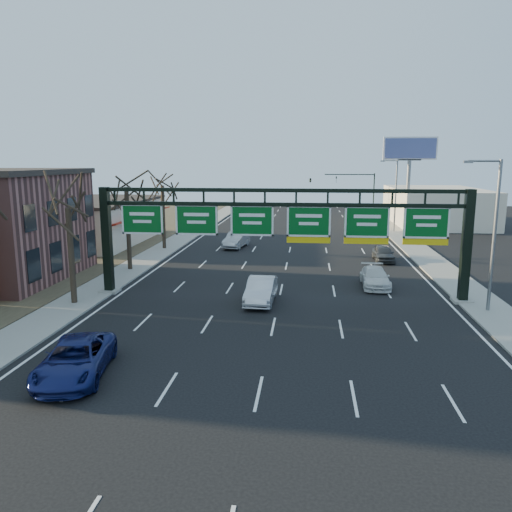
# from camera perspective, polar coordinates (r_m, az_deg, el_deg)

# --- Properties ---
(ground) EXTENTS (160.00, 160.00, 0.00)m
(ground) POSITION_cam_1_polar(r_m,az_deg,el_deg) (25.67, 1.65, -9.49)
(ground) COLOR black
(ground) RESTS_ON ground
(sidewalk_left) EXTENTS (3.00, 120.00, 0.12)m
(sidewalk_left) POSITION_cam_1_polar(r_m,az_deg,el_deg) (47.20, -12.11, -0.21)
(sidewalk_left) COLOR gray
(sidewalk_left) RESTS_ON ground
(sidewalk_right) EXTENTS (3.00, 120.00, 0.12)m
(sidewalk_right) POSITION_cam_1_polar(r_m,az_deg,el_deg) (46.22, 19.67, -0.84)
(sidewalk_right) COLOR gray
(sidewalk_right) RESTS_ON ground
(dirt_strip_left) EXTENTS (21.00, 120.00, 0.06)m
(dirt_strip_left) POSITION_cam_1_polar(r_m,az_deg,el_deg) (52.28, -24.93, 0.04)
(dirt_strip_left) COLOR #473D2B
(dirt_strip_left) RESTS_ON ground
(lane_markings) EXTENTS (21.60, 120.00, 0.01)m
(lane_markings) POSITION_cam_1_polar(r_m,az_deg,el_deg) (44.93, 3.60, -0.61)
(lane_markings) COLOR white
(lane_markings) RESTS_ON ground
(sign_gantry) EXTENTS (24.60, 1.20, 7.20)m
(sign_gantry) POSITION_cam_1_polar(r_m,az_deg,el_deg) (32.33, 3.07, 3.21)
(sign_gantry) COLOR black
(sign_gantry) RESTS_ON ground
(cream_strip) EXTENTS (10.90, 18.40, 4.70)m
(cream_strip) POSITION_cam_1_polar(r_m,az_deg,el_deg) (58.26, -17.62, 3.88)
(cream_strip) COLOR beige
(cream_strip) RESTS_ON ground
(building_right_distant) EXTENTS (12.00, 20.00, 5.00)m
(building_right_distant) POSITION_cam_1_polar(r_m,az_deg,el_deg) (76.48, 19.85, 5.40)
(building_right_distant) COLOR beige
(building_right_distant) RESTS_ON ground
(tree_gantry) EXTENTS (3.60, 3.60, 8.48)m
(tree_gantry) POSITION_cam_1_polar(r_m,az_deg,el_deg) (32.52, -20.83, 6.97)
(tree_gantry) COLOR black
(tree_gantry) RESTS_ON sidewalk_left
(tree_mid) EXTENTS (3.60, 3.60, 9.24)m
(tree_mid) POSITION_cam_1_polar(r_m,az_deg,el_deg) (41.66, -14.68, 9.04)
(tree_mid) COLOR black
(tree_mid) RESTS_ON sidewalk_left
(tree_far) EXTENTS (3.60, 3.60, 8.86)m
(tree_far) POSITION_cam_1_polar(r_m,az_deg,el_deg) (51.15, -10.70, 9.06)
(tree_far) COLOR black
(tree_far) RESTS_ON sidewalk_left
(streetlight_near) EXTENTS (2.15, 0.22, 9.00)m
(streetlight_near) POSITION_cam_1_polar(r_m,az_deg,el_deg) (32.08, 25.43, 2.93)
(streetlight_near) COLOR slate
(streetlight_near) RESTS_ON sidewalk_right
(streetlight_far) EXTENTS (2.15, 0.22, 9.00)m
(streetlight_far) POSITION_cam_1_polar(r_m,az_deg,el_deg) (65.00, 15.57, 7.08)
(streetlight_far) COLOR slate
(streetlight_far) RESTS_ON sidewalk_right
(billboard_right) EXTENTS (7.00, 0.50, 12.00)m
(billboard_right) POSITION_cam_1_polar(r_m,az_deg,el_deg) (70.24, 17.14, 10.50)
(billboard_right) COLOR slate
(billboard_right) RESTS_ON ground
(traffic_signal_mast) EXTENTS (10.16, 0.54, 7.00)m
(traffic_signal_mast) POSITION_cam_1_polar(r_m,az_deg,el_deg) (79.17, 8.92, 8.25)
(traffic_signal_mast) COLOR black
(traffic_signal_mast) RESTS_ON ground
(car_blue_suv) EXTENTS (3.41, 5.81, 1.52)m
(car_blue_suv) POSITION_cam_1_polar(r_m,az_deg,el_deg) (22.58, -19.96, -11.03)
(car_blue_suv) COLOR navy
(car_blue_suv) RESTS_ON ground
(car_silver_sedan) EXTENTS (1.82, 4.85, 1.58)m
(car_silver_sedan) POSITION_cam_1_polar(r_m,az_deg,el_deg) (31.84, 0.58, -3.94)
(car_silver_sedan) COLOR silver
(car_silver_sedan) RESTS_ON ground
(car_white_wagon) EXTENTS (1.96, 4.70, 1.36)m
(car_white_wagon) POSITION_cam_1_polar(r_m,az_deg,el_deg) (36.80, 13.44, -2.39)
(car_white_wagon) COLOR silver
(car_white_wagon) RESTS_ON ground
(car_grey_far) EXTENTS (1.72, 4.18, 1.42)m
(car_grey_far) POSITION_cam_1_polar(r_m,az_deg,el_deg) (46.30, 14.35, 0.30)
(car_grey_far) COLOR #393B3D
(car_grey_far) RESTS_ON ground
(car_silver_distant) EXTENTS (2.43, 5.02, 1.59)m
(car_silver_distant) POSITION_cam_1_polar(r_m,az_deg,el_deg) (51.97, -2.27, 1.85)
(car_silver_distant) COLOR #A7A8AC
(car_silver_distant) RESTS_ON ground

